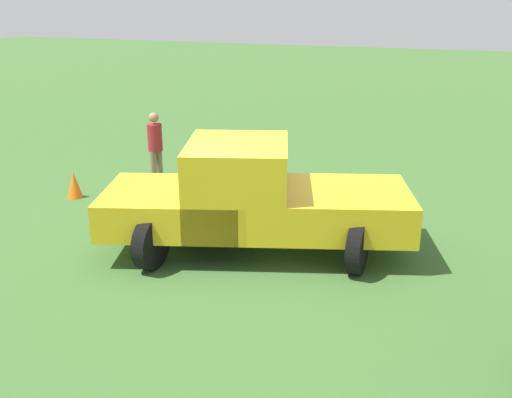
% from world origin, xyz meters
% --- Properties ---
extents(ground_plane, '(80.00, 80.00, 0.00)m').
position_xyz_m(ground_plane, '(0.00, 0.00, 0.00)').
color(ground_plane, '#3D662D').
extents(pickup_truck, '(3.29, 5.29, 1.84)m').
position_xyz_m(pickup_truck, '(-0.08, -0.50, 0.96)').
color(pickup_truck, black).
rests_on(pickup_truck, ground_plane).
extents(person_bystander, '(0.37, 0.37, 1.64)m').
position_xyz_m(person_bystander, '(2.46, 2.72, 0.92)').
color(person_bystander, '#7A6B51').
rests_on(person_bystander, ground_plane).
extents(traffic_cone, '(0.32, 0.32, 0.55)m').
position_xyz_m(traffic_cone, '(1.08, 3.90, 0.28)').
color(traffic_cone, orange).
rests_on(traffic_cone, ground_plane).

